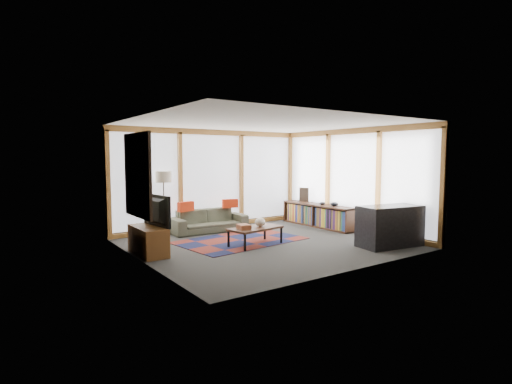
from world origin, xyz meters
TOP-DOWN VIEW (x-y plane):
  - ground at (0.00, 0.00)m, footprint 5.50×5.50m
  - room_envelope at (0.49, 0.56)m, footprint 5.52×5.02m
  - rug at (-0.31, 0.57)m, footprint 2.92×2.06m
  - sofa at (-0.38, 1.95)m, footprint 1.96×0.83m
  - pillow_left at (-0.99, 1.98)m, footprint 0.45×0.22m
  - pillow_right at (0.26, 1.95)m, footprint 0.43×0.22m
  - floor_lamp at (-1.45, 2.21)m, footprint 0.39×0.39m
  - coffee_table at (-0.30, -0.01)m, footprint 1.25×0.77m
  - book_stack at (-0.62, -0.04)m, footprint 0.27×0.32m
  - vase at (-0.17, -0.00)m, footprint 0.27×0.27m
  - bookshelf at (2.43, 0.93)m, footprint 0.44×2.44m
  - bowl_a at (2.47, 0.37)m, footprint 0.22×0.22m
  - bowl_b at (2.41, 0.75)m, footprint 0.19×0.19m
  - shelf_picture at (2.55, 1.65)m, footprint 0.11×0.31m
  - tv_console at (-2.47, 0.50)m, footprint 0.45×1.09m
  - television at (-2.39, 0.52)m, footprint 0.24×1.07m
  - bar_counter at (1.98, -1.71)m, footprint 1.45×0.84m

SIDE VIEW (x-z plane):
  - ground at x=0.00m, z-range 0.00..0.00m
  - rug at x=-0.31m, z-range 0.00..0.01m
  - coffee_table at x=-0.30m, z-range 0.00..0.39m
  - tv_console at x=-2.47m, z-range 0.00..0.54m
  - sofa at x=-0.38m, z-range 0.00..0.56m
  - bookshelf at x=2.43m, z-range 0.00..0.61m
  - bar_counter at x=1.98m, z-range 0.00..0.86m
  - book_stack at x=-0.62m, z-range 0.39..0.48m
  - vase at x=-0.17m, z-range 0.39..0.58m
  - bowl_b at x=2.41m, z-range 0.61..0.69m
  - bowl_a at x=2.47m, z-range 0.61..0.72m
  - pillow_right at x=0.26m, z-range 0.56..0.79m
  - pillow_left at x=-0.99m, z-range 0.56..0.80m
  - floor_lamp at x=-1.45m, z-range 0.00..1.55m
  - shelf_picture at x=2.55m, z-range 0.61..1.01m
  - television at x=-2.39m, z-range 0.54..1.16m
  - room_envelope at x=0.49m, z-range 0.23..2.85m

